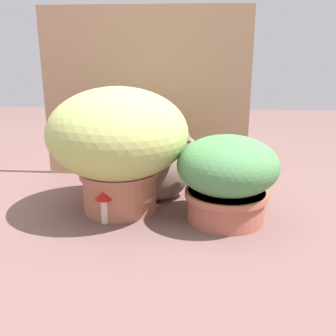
{
  "coord_description": "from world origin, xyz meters",
  "views": [
    {
      "loc": [
        0.26,
        -1.46,
        0.64
      ],
      "look_at": [
        0.14,
        0.05,
        0.18
      ],
      "focal_mm": 41.3,
      "sensor_mm": 36.0,
      "label": 1
    }
  ],
  "objects_px": {
    "leafy_planter": "(227,176)",
    "mushroom_ornament_red": "(104,200)",
    "grass_planter": "(118,141)",
    "cat": "(165,173)",
    "mushroom_ornament_pink": "(142,199)"
  },
  "relations": [
    {
      "from": "grass_planter",
      "to": "cat",
      "type": "relative_size",
      "value": 1.48
    },
    {
      "from": "leafy_planter",
      "to": "mushroom_ornament_red",
      "type": "bearing_deg",
      "value": -171.77
    },
    {
      "from": "leafy_planter",
      "to": "mushroom_ornament_red",
      "type": "relative_size",
      "value": 2.99
    },
    {
      "from": "cat",
      "to": "leafy_planter",
      "type": "bearing_deg",
      "value": -39.45
    },
    {
      "from": "grass_planter",
      "to": "mushroom_ornament_pink",
      "type": "xyz_separation_m",
      "value": [
        0.1,
        -0.06,
        -0.22
      ]
    },
    {
      "from": "mushroom_ornament_pink",
      "to": "leafy_planter",
      "type": "bearing_deg",
      "value": -2.44
    },
    {
      "from": "mushroom_ornament_red",
      "to": "grass_planter",
      "type": "bearing_deg",
      "value": 77.19
    },
    {
      "from": "grass_planter",
      "to": "leafy_planter",
      "type": "bearing_deg",
      "value": -9.87
    },
    {
      "from": "cat",
      "to": "mushroom_ornament_pink",
      "type": "relative_size",
      "value": 3.68
    },
    {
      "from": "mushroom_ornament_red",
      "to": "mushroom_ornament_pink",
      "type": "distance_m",
      "value": 0.16
    },
    {
      "from": "grass_planter",
      "to": "mushroom_ornament_pink",
      "type": "height_order",
      "value": "grass_planter"
    },
    {
      "from": "leafy_planter",
      "to": "cat",
      "type": "distance_m",
      "value": 0.34
    },
    {
      "from": "cat",
      "to": "mushroom_ornament_red",
      "type": "xyz_separation_m",
      "value": [
        -0.21,
        -0.28,
        -0.03
      ]
    },
    {
      "from": "mushroom_ornament_pink",
      "to": "cat",
      "type": "bearing_deg",
      "value": 68.41
    },
    {
      "from": "cat",
      "to": "mushroom_ornament_red",
      "type": "bearing_deg",
      "value": -127.32
    }
  ]
}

